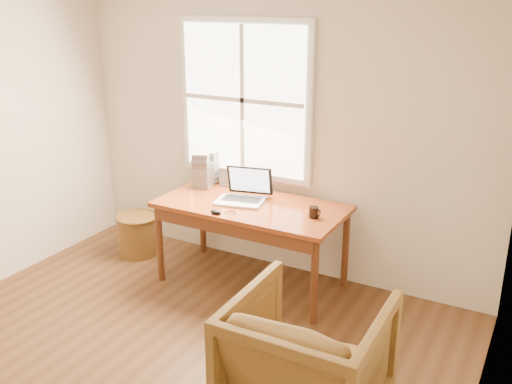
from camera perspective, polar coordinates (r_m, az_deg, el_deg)
room_shell at (r=3.42m, az=-14.32°, el=-0.58°), size 4.04×4.54×2.64m
desk at (r=4.85m, az=-0.46°, el=-1.43°), size 1.60×0.80×0.04m
armchair at (r=3.51m, az=5.20°, el=-16.38°), size 0.87×0.89×0.80m
wicker_stool at (r=5.74m, az=-11.70°, el=-4.23°), size 0.49×0.49×0.39m
laptop at (r=4.83m, az=-1.63°, el=0.55°), size 0.47×0.49×0.29m
mouse at (r=4.64m, az=-4.03°, el=-1.99°), size 0.10×0.06×0.03m
coffee_mug at (r=4.57m, az=5.79°, el=-2.02°), size 0.08×0.08×0.09m
cd_stack_a at (r=5.40m, az=-4.54°, el=2.55°), size 0.15×0.13×0.30m
cd_stack_b at (r=5.28m, az=-5.35°, el=1.79°), size 0.18×0.17×0.23m
cd_stack_c at (r=5.23m, az=-5.52°, el=2.13°), size 0.18×0.17×0.33m
cd_stack_d at (r=5.31m, az=-2.71°, el=1.66°), size 0.15×0.14×0.18m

